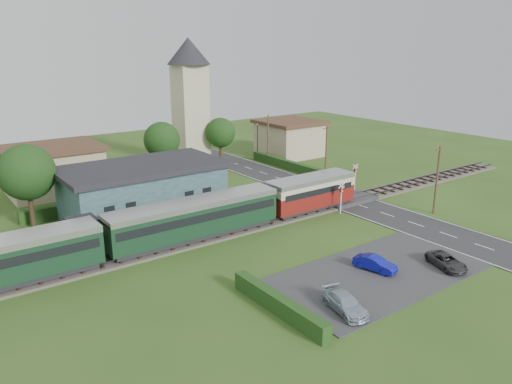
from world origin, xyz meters
TOP-DOWN VIEW (x-y plane):
  - ground at (0.00, 0.00)m, footprint 120.00×120.00m
  - railway_track at (0.00, 2.00)m, footprint 76.00×3.20m
  - road at (10.00, 0.00)m, footprint 6.00×70.00m
  - car_park at (-1.50, -12.00)m, footprint 17.00×9.00m
  - crossing_deck at (10.00, 2.00)m, footprint 6.20×3.40m
  - platform at (-10.00, 5.20)m, footprint 30.00×3.00m
  - equipment_hut at (-18.00, 5.20)m, footprint 2.30×2.30m
  - station_building at (-10.00, 10.99)m, footprint 16.00×9.00m
  - train at (-12.42, 2.00)m, footprint 43.20×2.90m
  - church_tower at (5.00, 28.00)m, footprint 6.00×6.00m
  - house_west at (-15.00, 25.00)m, footprint 10.80×8.80m
  - house_east at (20.00, 24.00)m, footprint 8.80×8.80m
  - hedge_carpark at (-11.00, -12.00)m, footprint 0.80×9.00m
  - hedge_roadside at (14.20, 16.00)m, footprint 0.80×18.00m
  - hedge_station at (-10.00, 15.50)m, footprint 22.00×0.80m
  - tree_a at (-20.00, 14.00)m, footprint 5.20×5.20m
  - tree_b at (-2.00, 23.00)m, footprint 4.60×4.60m
  - tree_c at (8.00, 25.00)m, footprint 4.20×4.20m
  - utility_pole_b at (14.20, -6.00)m, footprint 1.40×0.22m
  - utility_pole_c at (14.20, 10.00)m, footprint 1.40×0.22m
  - utility_pole_d at (14.20, 22.00)m, footprint 1.40×0.22m
  - crossing_signal_near at (6.40, -0.41)m, footprint 0.84×0.28m
  - crossing_signal_far at (13.60, 4.39)m, footprint 0.84×0.28m
  - streetlamp_east at (16.00, 27.00)m, footprint 0.30×0.30m
  - car_on_road at (10.64, 10.74)m, footprint 3.03×1.26m
  - car_park_blue at (-1.19, -11.54)m, footprint 1.95×3.52m
  - car_park_silver at (-7.50, -14.50)m, footprint 2.46×4.21m
  - car_park_dark at (3.68, -14.50)m, footprint 2.80×4.03m
  - pedestrian_near at (-4.95, 4.92)m, footprint 0.61×0.43m
  - pedestrian_far at (-15.18, 4.92)m, footprint 0.65×0.81m

SIDE VIEW (x-z plane):
  - ground at x=0.00m, z-range 0.00..0.00m
  - road at x=10.00m, z-range 0.00..0.05m
  - car_park at x=-1.50m, z-range 0.00..0.08m
  - railway_track at x=0.00m, z-range -0.13..0.36m
  - crossing_deck at x=10.00m, z-range 0.00..0.45m
  - platform at x=-10.00m, z-range 0.00..0.45m
  - car_on_road at x=10.64m, z-range 0.05..1.08m
  - car_park_dark at x=3.68m, z-range 0.08..1.10m
  - hedge_carpark at x=-11.00m, z-range 0.00..1.20m
  - hedge_roadside at x=14.20m, z-range 0.00..1.20m
  - car_park_blue at x=-1.19m, z-range 0.08..1.18m
  - hedge_station at x=-10.00m, z-range 0.00..1.30m
  - car_park_silver at x=-7.50m, z-range 0.08..1.23m
  - pedestrian_near at x=-4.95m, z-range 0.45..2.02m
  - pedestrian_far at x=-15.18m, z-range 0.45..2.04m
  - equipment_hut at x=-18.00m, z-range 0.47..3.02m
  - crossing_signal_near at x=6.40m, z-range 0.50..3.78m
  - crossing_signal_far at x=13.60m, z-range 0.50..3.78m
  - train at x=-12.42m, z-range 0.48..3.88m
  - station_building at x=-10.00m, z-range 0.04..5.34m
  - house_west at x=-15.00m, z-range 0.04..5.54m
  - house_east at x=20.00m, z-range 0.05..5.55m
  - streetlamp_east at x=16.00m, z-range 0.46..5.62m
  - utility_pole_b at x=14.20m, z-range 0.13..7.13m
  - utility_pole_c at x=14.20m, z-range 0.13..7.13m
  - utility_pole_d at x=14.20m, z-range 0.13..7.13m
  - tree_c at x=8.00m, z-range 1.26..8.04m
  - tree_b at x=-2.00m, z-range 1.35..8.69m
  - tree_a at x=-20.00m, z-range 1.38..9.38m
  - church_tower at x=5.00m, z-range 1.43..19.03m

